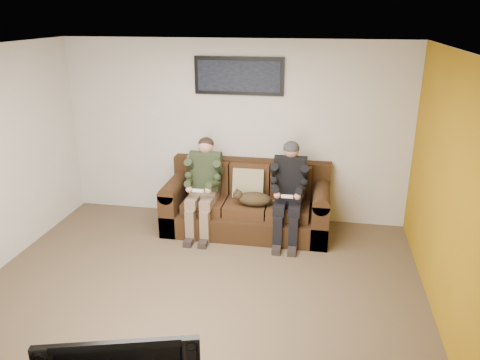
% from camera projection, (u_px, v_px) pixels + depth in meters
% --- Properties ---
extents(floor, '(5.00, 5.00, 0.00)m').
position_uv_depth(floor, '(196.00, 297.00, 5.11)').
color(floor, brown).
rests_on(floor, ground).
extents(ceiling, '(5.00, 5.00, 0.00)m').
position_uv_depth(ceiling, '(187.00, 51.00, 4.23)').
color(ceiling, silver).
rests_on(ceiling, ground).
extents(wall_back, '(5.00, 0.00, 5.00)m').
position_uv_depth(wall_back, '(234.00, 132.00, 6.75)').
color(wall_back, beige).
rests_on(wall_back, ground).
extents(wall_front, '(5.00, 0.00, 5.00)m').
position_uv_depth(wall_front, '(82.00, 327.00, 2.59)').
color(wall_front, beige).
rests_on(wall_front, ground).
extents(wall_right, '(0.00, 4.50, 4.50)m').
position_uv_depth(wall_right, '(457.00, 203.00, 4.25)').
color(wall_right, beige).
rests_on(wall_right, ground).
extents(accent_wall_right, '(0.00, 4.50, 4.50)m').
position_uv_depth(accent_wall_right, '(456.00, 203.00, 4.26)').
color(accent_wall_right, '#A57810').
rests_on(accent_wall_right, ground).
extents(sofa, '(2.28, 0.98, 0.93)m').
position_uv_depth(sofa, '(248.00, 205.00, 6.64)').
color(sofa, '#321E0F').
rests_on(sofa, ground).
extents(throw_pillow, '(0.43, 0.21, 0.43)m').
position_uv_depth(throw_pillow, '(248.00, 183.00, 6.58)').
color(throw_pillow, tan).
rests_on(throw_pillow, sofa).
extents(throw_blanket, '(0.47, 0.23, 0.08)m').
position_uv_depth(throw_blanket, '(205.00, 157.00, 6.82)').
color(throw_blanket, gray).
rests_on(throw_blanket, sofa).
extents(person_left, '(0.51, 0.87, 1.31)m').
position_uv_depth(person_left, '(204.00, 181.00, 6.43)').
color(person_left, '#7A634C').
rests_on(person_left, sofa).
extents(person_right, '(0.51, 0.86, 1.32)m').
position_uv_depth(person_right, '(289.00, 186.00, 6.23)').
color(person_right, black).
rests_on(person_right, sofa).
extents(cat, '(0.66, 0.26, 0.24)m').
position_uv_depth(cat, '(253.00, 199.00, 6.32)').
color(cat, '#46331B').
rests_on(cat, sofa).
extents(framed_poster, '(1.25, 0.05, 0.52)m').
position_uv_depth(framed_poster, '(239.00, 76.00, 6.43)').
color(framed_poster, black).
rests_on(framed_poster, wall_back).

